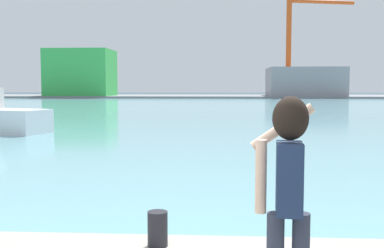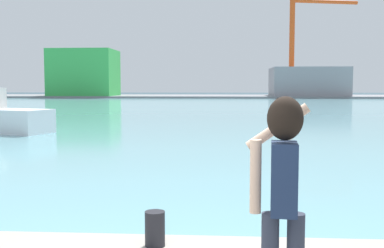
{
  "view_description": "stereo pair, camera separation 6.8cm",
  "coord_description": "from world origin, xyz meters",
  "px_view_note": "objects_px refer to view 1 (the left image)",
  "views": [
    {
      "loc": [
        0.63,
        -3.6,
        2.27
      ],
      "look_at": [
        0.04,
        5.85,
        1.51
      ],
      "focal_mm": 43.97,
      "sensor_mm": 36.0,
      "label": 1
    },
    {
      "loc": [
        0.7,
        -3.59,
        2.27
      ],
      "look_at": [
        0.04,
        5.85,
        1.51
      ],
      "focal_mm": 43.97,
      "sensor_mm": 36.0,
      "label": 2
    }
  ],
  "objects_px": {
    "warehouse_left": "(81,73)",
    "port_crane": "(297,35)",
    "person_photographer": "(288,182)",
    "warehouse_right": "(305,82)",
    "harbor_bollard": "(158,229)"
  },
  "relations": [
    {
      "from": "warehouse_left",
      "to": "port_crane",
      "type": "height_order",
      "value": "port_crane"
    },
    {
      "from": "warehouse_left",
      "to": "port_crane",
      "type": "bearing_deg",
      "value": 1.03
    },
    {
      "from": "person_photographer",
      "to": "port_crane",
      "type": "height_order",
      "value": "port_crane"
    },
    {
      "from": "warehouse_left",
      "to": "warehouse_right",
      "type": "bearing_deg",
      "value": 2.71
    },
    {
      "from": "warehouse_left",
      "to": "port_crane",
      "type": "distance_m",
      "value": 42.5
    },
    {
      "from": "warehouse_right",
      "to": "port_crane",
      "type": "distance_m",
      "value": 9.14
    },
    {
      "from": "harbor_bollard",
      "to": "port_crane",
      "type": "xyz_separation_m",
      "value": [
        15.17,
        86.58,
        11.31
      ]
    },
    {
      "from": "warehouse_left",
      "to": "warehouse_right",
      "type": "relative_size",
      "value": 0.87
    },
    {
      "from": "warehouse_left",
      "to": "warehouse_right",
      "type": "xyz_separation_m",
      "value": [
        43.69,
        2.07,
        -1.76
      ]
    },
    {
      "from": "harbor_bollard",
      "to": "warehouse_right",
      "type": "relative_size",
      "value": 0.03
    },
    {
      "from": "person_photographer",
      "to": "harbor_bollard",
      "type": "xyz_separation_m",
      "value": [
        -1.24,
        1.52,
        -0.87
      ]
    },
    {
      "from": "harbor_bollard",
      "to": "port_crane",
      "type": "bearing_deg",
      "value": 80.06
    },
    {
      "from": "harbor_bollard",
      "to": "person_photographer",
      "type": "bearing_deg",
      "value": -50.77
    },
    {
      "from": "person_photographer",
      "to": "port_crane",
      "type": "relative_size",
      "value": 0.09
    },
    {
      "from": "person_photographer",
      "to": "warehouse_right",
      "type": "relative_size",
      "value": 0.12
    }
  ]
}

